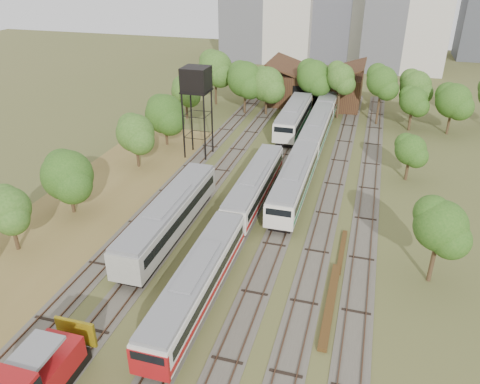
% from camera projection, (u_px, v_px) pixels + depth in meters
% --- Properties ---
extents(ground, '(240.00, 240.00, 0.00)m').
position_uv_depth(ground, '(218.00, 315.00, 35.32)').
color(ground, '#475123').
rests_on(ground, ground).
extents(dry_grass_patch, '(14.00, 60.00, 0.04)m').
position_uv_depth(dry_grass_patch, '(73.00, 227.00, 46.61)').
color(dry_grass_patch, brown).
rests_on(dry_grass_patch, ground).
extents(tracks, '(24.60, 80.00, 0.19)m').
position_uv_depth(tracks, '(278.00, 177.00, 56.82)').
color(tracks, '#4C473D').
rests_on(tracks, ground).
extents(railcar_red_set, '(2.75, 34.58, 3.39)m').
position_uv_depth(railcar_red_set, '(231.00, 226.00, 43.37)').
color(railcar_red_set, black).
rests_on(railcar_red_set, ground).
extents(railcar_green_set, '(2.94, 52.08, 3.64)m').
position_uv_depth(railcar_green_set, '(316.00, 130.00, 66.36)').
color(railcar_green_set, black).
rests_on(railcar_green_set, ground).
extents(railcar_rear, '(3.17, 16.08, 3.92)m').
position_uv_depth(railcar_rear, '(294.00, 118.00, 70.80)').
color(railcar_rear, black).
rests_on(railcar_rear, ground).
extents(old_grey_coach, '(3.05, 18.00, 3.78)m').
position_uv_depth(old_grey_coach, '(170.00, 216.00, 44.41)').
color(old_grey_coach, black).
rests_on(old_grey_coach, ground).
extents(water_tower, '(3.40, 3.40, 11.76)m').
position_uv_depth(water_tower, '(196.00, 82.00, 58.72)').
color(water_tower, black).
rests_on(water_tower, ground).
extents(rail_pile_near, '(0.67, 10.06, 0.34)m').
position_uv_depth(rail_pile_near, '(330.00, 303.00, 36.22)').
color(rail_pile_near, '#503416').
rests_on(rail_pile_near, ground).
extents(rail_pile_far, '(0.44, 7.07, 0.23)m').
position_uv_depth(rail_pile_far, '(342.00, 251.00, 42.63)').
color(rail_pile_far, '#503416').
rests_on(rail_pile_far, ground).
extents(maintenance_shed, '(16.45, 11.55, 7.58)m').
position_uv_depth(maintenance_shed, '(316.00, 87.00, 83.77)').
color(maintenance_shed, '#391E14').
rests_on(maintenance_shed, ground).
extents(tree_band_left, '(7.00, 56.18, 7.88)m').
position_uv_depth(tree_band_left, '(109.00, 146.00, 53.55)').
color(tree_band_left, '#382616').
rests_on(tree_band_left, ground).
extents(tree_band_far, '(50.50, 10.38, 9.47)m').
position_uv_depth(tree_band_far, '(325.00, 82.00, 75.15)').
color(tree_band_far, '#382616').
rests_on(tree_band_far, ground).
extents(tree_band_right, '(5.25, 42.65, 7.40)m').
position_uv_depth(tree_band_right, '(420.00, 146.00, 53.52)').
color(tree_band_right, '#382616').
rests_on(tree_band_right, ground).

